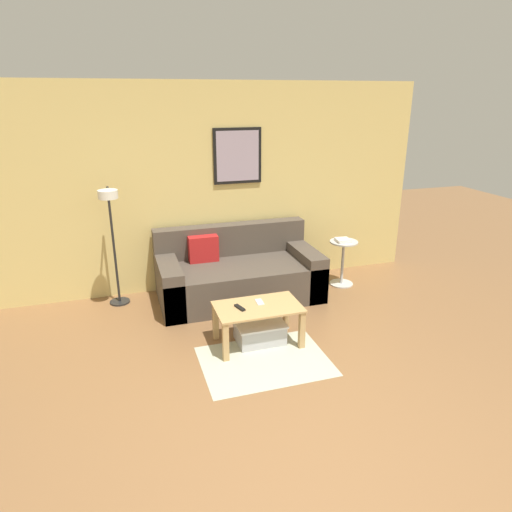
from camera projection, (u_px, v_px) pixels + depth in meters
ground_plane at (319, 466)px, 3.10m from camera, size 16.00×16.00×0.00m
wall_back at (210, 188)px, 5.69m from camera, size 5.60×0.09×2.55m
area_rug at (265, 361)px, 4.32m from camera, size 1.19×0.88×0.01m
couch at (238, 274)px, 5.62m from camera, size 1.94×0.98×0.84m
coffee_table at (258, 314)px, 4.53m from camera, size 0.85×0.50×0.41m
storage_bin at (260, 332)px, 4.63m from camera, size 0.49×0.36×0.22m
floor_lamp at (111, 225)px, 5.05m from camera, size 0.24×0.49×1.43m
side_table at (343, 259)px, 5.96m from camera, size 0.36×0.36×0.60m
book_stack at (343, 240)px, 5.86m from camera, size 0.19×0.20×0.04m
remote_control at (240, 308)px, 4.45m from camera, size 0.08×0.16×0.02m
cell_phone at (260, 302)px, 4.59m from camera, size 0.07×0.14×0.01m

